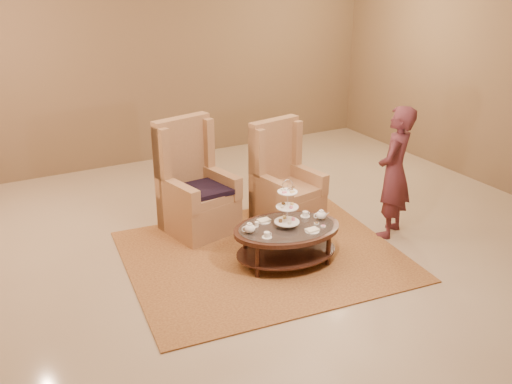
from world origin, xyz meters
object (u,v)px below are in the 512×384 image
person (394,173)px  armchair_right (283,189)px  armchair_left (195,194)px  tea_table (287,233)px

person → armchair_right: bearing=-75.3°
armchair_right → person: (0.97, -0.96, 0.37)m
armchair_left → armchair_right: armchair_left is taller
person → armchair_left: bearing=-62.3°
armchair_left → person: 2.46m
tea_table → armchair_right: armchair_right is taller
armchair_left → person: size_ratio=0.87×
tea_table → armchair_left: armchair_left is taller
tea_table → armchair_right: size_ratio=1.01×
armchair_left → armchair_right: (1.10, -0.32, -0.03)m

